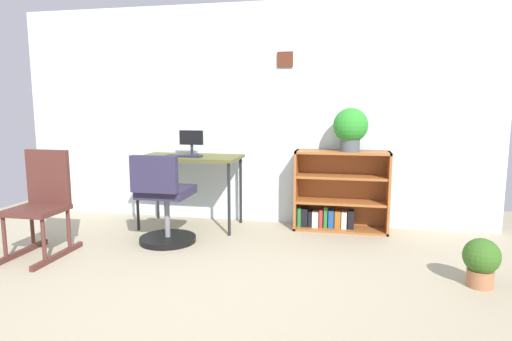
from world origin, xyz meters
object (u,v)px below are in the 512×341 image
bookshelf_low (339,194)px  potted_plant_on_shelf (351,127)px  monitor (192,142)px  potted_plant_floor (481,260)px  desk (190,162)px  keyboard (184,156)px  office_chair (164,205)px  rocking_chair (42,202)px

bookshelf_low → potted_plant_on_shelf: potted_plant_on_shelf is taller
monitor → potted_plant_floor: monitor is taller
desk → bookshelf_low: bearing=8.1°
desk → potted_plant_on_shelf: (1.62, 0.16, 0.37)m
keyboard → bookshelf_low: bookshelf_low is taller
monitor → potted_plant_on_shelf: 1.63m
potted_plant_on_shelf → monitor: bearing=-177.6°
monitor → bookshelf_low: size_ratio=0.28×
monitor → office_chair: (-0.02, -0.70, -0.52)m
desk → rocking_chair: rocking_chair is taller
keyboard → potted_plant_on_shelf: bearing=8.8°
rocking_chair → potted_plant_floor: 3.46m
monitor → office_chair: 0.87m
potted_plant_on_shelf → keyboard: bearing=-171.2°
monitor → rocking_chair: bearing=-128.6°
rocking_chair → bookshelf_low: 2.77m
desk → potted_plant_floor: 2.78m
office_chair → bookshelf_low: (1.55, 0.83, -0.00)m
desk → potted_plant_on_shelf: bearing=5.6°
keyboard → rocking_chair: 1.36m
potted_plant_on_shelf → potted_plant_floor: bearing=-53.3°
bookshelf_low → rocking_chair: bearing=-152.4°
rocking_chair → bookshelf_low: rocking_chair is taller
monitor → bookshelf_low: bearing=4.7°
potted_plant_floor → bookshelf_low: bearing=128.2°
office_chair → rocking_chair: (-0.90, -0.46, 0.08)m
keyboard → bookshelf_low: size_ratio=0.40×
potted_plant_floor → keyboard: bearing=159.4°
bookshelf_low → potted_plant_on_shelf: bearing=-30.7°
office_chair → potted_plant_on_shelf: potted_plant_on_shelf is taller
desk → potted_plant_on_shelf: potted_plant_on_shelf is taller
monitor → potted_plant_on_shelf: (1.62, 0.07, 0.17)m
rocking_chair → monitor: bearing=51.4°
office_chair → potted_plant_on_shelf: (1.64, 0.77, 0.69)m
monitor → bookshelf_low: monitor is taller
desk → bookshelf_low: (1.52, 0.22, -0.32)m
bookshelf_low → monitor: bearing=-175.3°
bookshelf_low → potted_plant_on_shelf: size_ratio=2.18×
rocking_chair → potted_plant_on_shelf: bearing=25.7°
office_chair → potted_plant_floor: (2.55, -0.44, -0.17)m
desk → keyboard: keyboard is taller
monitor → keyboard: monitor is taller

